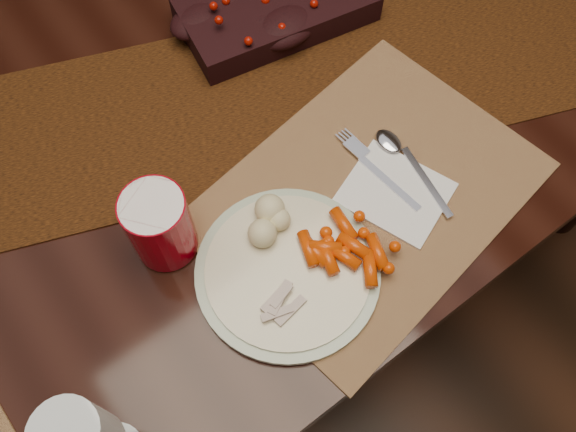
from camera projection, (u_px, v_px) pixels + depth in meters
floor at (233, 270)px, 1.65m from camera, size 5.00×5.00×0.00m
dining_table at (219, 207)px, 1.31m from camera, size 1.80×1.00×0.75m
table_runner at (173, 117)px, 0.96m from camera, size 1.56×0.84×0.00m
centerpiece at (276, 5)px, 1.02m from camera, size 0.34×0.22×0.06m
placemat_main at (369, 194)px, 0.90m from camera, size 0.53×0.42×0.00m
dinner_plate at (288, 271)px, 0.83m from camera, size 0.33×0.33×0.01m
baby_carrots at (344, 254)px, 0.82m from camera, size 0.13×0.12×0.02m
mashed_potatoes at (264, 217)px, 0.83m from camera, size 0.10×0.09×0.05m
turkey_shreds at (281, 303)px, 0.80m from camera, size 0.08×0.07×0.02m
napkin at (395, 193)px, 0.89m from camera, size 0.17×0.18×0.00m
fork at (381, 174)px, 0.90m from camera, size 0.04×0.15×0.00m
spoon at (414, 169)px, 0.90m from camera, size 0.06×0.16×0.00m
red_cup at (160, 225)px, 0.80m from camera, size 0.11×0.11×0.12m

